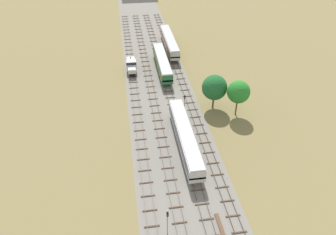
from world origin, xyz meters
name	(u,v)px	position (x,y,z in m)	size (l,w,h in m)	color
ground_plane	(161,97)	(0.00, 56.00, 0.00)	(480.00, 480.00, 0.00)	olive
ballast_bed	(161,97)	(0.00, 56.00, 0.00)	(16.79, 176.00, 0.01)	gray
track_far_left	(135,97)	(-6.40, 57.00, 0.14)	(2.40, 126.00, 0.29)	#47382D
track_left	(152,96)	(-2.13, 57.00, 0.14)	(2.40, 126.00, 0.29)	#47382D
track_centre_left	(169,94)	(2.13, 57.00, 0.14)	(2.40, 126.00, 0.29)	#47382D
track_centre	(186,93)	(6.40, 57.00, 0.14)	(2.40, 126.00, 0.29)	#47382D
passenger_coach_centre_left_nearest	(185,136)	(2.13, 37.11, 2.61)	(2.96, 22.00, 3.80)	beige
diesel_railcar_centre_left_near	(162,62)	(2.13, 70.01, 2.60)	(2.96, 20.50, 3.80)	#286638
shunter_loco_far_left_mid	(131,65)	(-6.40, 71.10, 2.01)	(2.74, 8.46, 3.10)	beige
passenger_coach_centre_midfar	(169,41)	(6.40, 84.41, 2.61)	(2.96, 22.00, 3.80)	beige
signal_post_nearest	(167,220)	(-4.26, 17.81, 3.40)	(0.28, 0.47, 5.36)	gray
signal_post_near	(185,101)	(4.26, 48.76, 3.06)	(0.28, 0.47, 4.76)	gray
lineside_tree_0	(239,92)	(15.65, 46.33, 5.90)	(5.03, 5.03, 8.43)	#4C331E
lineside_tree_1	(215,88)	(11.26, 49.79, 5.40)	(5.74, 5.74, 8.28)	#4C331E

